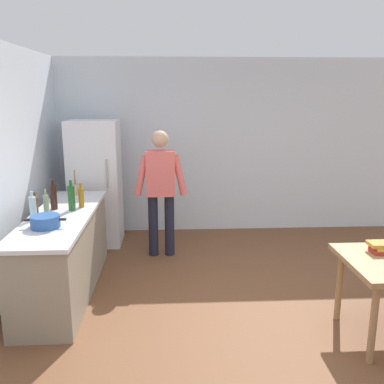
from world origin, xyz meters
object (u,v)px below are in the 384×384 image
object	(u,v)px
bottle_oil_amber	(81,197)
bottle_wine_green	(71,197)
bottle_beer_brown	(35,206)
bottle_vinegar_tall	(46,207)
cooking_pot	(45,222)
bottle_water_clear	(33,208)
refrigerator	(96,183)
bottle_wine_dark	(54,196)
person	(161,185)
utensil_jar	(74,189)

from	to	relation	value
bottle_oil_amber	bottle_wine_green	distance (m)	0.15
bottle_beer_brown	bottle_vinegar_tall	bearing A→B (deg)	-43.15
cooking_pot	bottle_vinegar_tall	world-z (taller)	bottle_vinegar_tall
bottle_beer_brown	bottle_water_clear	world-z (taller)	bottle_water_clear
bottle_vinegar_tall	bottle_water_clear	distance (m)	0.14
bottle_oil_amber	bottle_wine_green	size ratio (longest dim) A/B	0.82
bottle_oil_amber	refrigerator	bearing A→B (deg)	92.68
bottle_beer_brown	bottle_water_clear	distance (m)	0.14
bottle_wine_dark	person	bearing A→B (deg)	35.66
bottle_oil_amber	bottle_water_clear	xyz separation A→B (m)	(-0.39, -0.48, 0.01)
refrigerator	bottle_vinegar_tall	bearing A→B (deg)	-95.95
bottle_oil_amber	utensil_jar	bearing A→B (deg)	109.23
utensil_jar	bottle_water_clear	bearing A→B (deg)	-99.37
cooking_pot	bottle_oil_amber	xyz separation A→B (m)	(0.20, 0.75, 0.06)
person	bottle_water_clear	distance (m)	1.79
bottle_wine_green	bottle_wine_dark	distance (m)	0.22
bottle_oil_amber	bottle_wine_dark	distance (m)	0.30
bottle_oil_amber	bottle_beer_brown	size ratio (longest dim) A/B	1.08
cooking_pot	utensil_jar	world-z (taller)	utensil_jar
bottle_wine_dark	refrigerator	bearing A→B (deg)	80.80
person	cooking_pot	distance (m)	1.87
person	bottle_oil_amber	xyz separation A→B (m)	(-0.89, -0.77, 0.04)
bottle_wine_green	bottle_water_clear	world-z (taller)	bottle_wine_green
bottle_wine_green	bottle_water_clear	bearing A→B (deg)	-132.25
refrigerator	cooking_pot	world-z (taller)	refrigerator
bottle_oil_amber	bottle_beer_brown	distance (m)	0.53
cooking_pot	bottle_beer_brown	world-z (taller)	bottle_beer_brown
bottle_wine_dark	bottle_vinegar_tall	bearing A→B (deg)	-84.96
refrigerator	utensil_jar	xyz separation A→B (m)	(-0.15, -0.72, 0.08)
bottle_beer_brown	bottle_wine_dark	world-z (taller)	bottle_wine_dark
refrigerator	person	xyz separation A→B (m)	(0.95, -0.55, 0.08)
bottle_vinegar_tall	bottle_oil_amber	bearing A→B (deg)	62.78
person	bottle_wine_dark	bearing A→B (deg)	-144.34
cooking_pot	person	bearing A→B (deg)	54.54
person	bottle_wine_dark	distance (m)	1.45
refrigerator	cooking_pot	size ratio (longest dim) A/B	4.50
bottle_oil_amber	bottle_vinegar_tall	distance (m)	0.55
person	bottle_water_clear	world-z (taller)	person
bottle_oil_amber	bottle_wine_green	world-z (taller)	bottle_wine_green
utensil_jar	bottle_beer_brown	bearing A→B (deg)	-101.66
bottle_vinegar_tall	refrigerator	bearing A→B (deg)	84.05
cooking_pot	bottle_vinegar_tall	bearing A→B (deg)	102.05
refrigerator	bottle_water_clear	bearing A→B (deg)	-100.38
person	bottle_oil_amber	size ratio (longest dim) A/B	6.07
refrigerator	bottle_wine_dark	bearing A→B (deg)	-99.20
person	utensil_jar	xyz separation A→B (m)	(-1.10, -0.16, 0.00)
bottle_wine_green	bottle_water_clear	size ratio (longest dim) A/B	1.13
cooking_pot	bottle_beer_brown	distance (m)	0.46
person	refrigerator	bearing A→B (deg)	149.77
utensil_jar	bottle_oil_amber	world-z (taller)	utensil_jar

